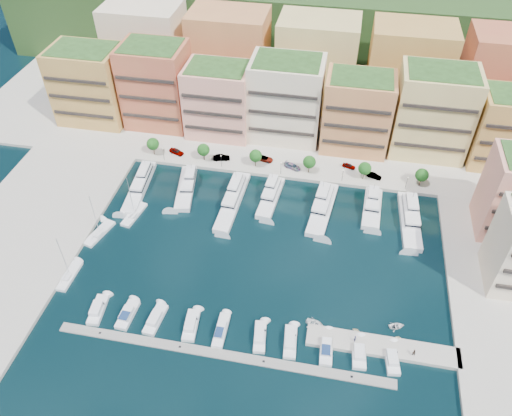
% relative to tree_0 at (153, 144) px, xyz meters
% --- Properties ---
extents(ground, '(400.00, 400.00, 0.00)m').
position_rel_tree_0_xyz_m(ground, '(40.00, -33.50, -4.74)').
color(ground, black).
rests_on(ground, ground).
extents(north_quay, '(220.00, 64.00, 2.00)m').
position_rel_tree_0_xyz_m(north_quay, '(40.00, 28.50, -4.74)').
color(north_quay, '#9E998E').
rests_on(north_quay, ground).
extents(west_quay, '(34.00, 76.00, 2.00)m').
position_rel_tree_0_xyz_m(west_quay, '(-22.00, -41.50, -4.74)').
color(west_quay, '#9E998E').
rests_on(west_quay, ground).
extents(hillside, '(240.00, 40.00, 58.00)m').
position_rel_tree_0_xyz_m(hillside, '(40.00, 76.50, -4.74)').
color(hillside, '#1B3E19').
rests_on(hillside, ground).
extents(south_pontoon, '(72.00, 2.20, 0.35)m').
position_rel_tree_0_xyz_m(south_pontoon, '(37.00, -63.50, -4.74)').
color(south_pontoon, gray).
rests_on(south_pontoon, ground).
extents(finger_pier, '(32.00, 5.00, 2.00)m').
position_rel_tree_0_xyz_m(finger_pier, '(70.00, -55.50, -4.74)').
color(finger_pier, '#9E998E').
rests_on(finger_pier, ground).
extents(apartment_0, '(22.00, 16.50, 24.80)m').
position_rel_tree_0_xyz_m(apartment_0, '(-26.00, 16.49, 8.57)').
color(apartment_0, tan).
rests_on(apartment_0, north_quay).
extents(apartment_1, '(20.00, 16.50, 26.80)m').
position_rel_tree_0_xyz_m(apartment_1, '(-4.00, 18.49, 9.57)').
color(apartment_1, '#B8693D').
rests_on(apartment_1, north_quay).
extents(apartment_2, '(20.00, 15.50, 22.80)m').
position_rel_tree_0_xyz_m(apartment_2, '(17.00, 16.49, 7.57)').
color(apartment_2, '#EC9484').
rests_on(apartment_2, north_quay).
extents(apartment_3, '(22.00, 16.50, 25.80)m').
position_rel_tree_0_xyz_m(apartment_3, '(38.00, 18.49, 9.07)').
color(apartment_3, beige).
rests_on(apartment_3, north_quay).
extents(apartment_4, '(20.00, 15.50, 23.80)m').
position_rel_tree_0_xyz_m(apartment_4, '(60.00, 16.49, 8.07)').
color(apartment_4, '#D99051').
rests_on(apartment_4, north_quay).
extents(apartment_5, '(22.00, 16.50, 26.80)m').
position_rel_tree_0_xyz_m(apartment_5, '(82.00, 18.49, 9.57)').
color(apartment_5, '#EACF7B').
rests_on(apartment_5, north_quay).
extents(apartment_6, '(20.00, 15.50, 22.80)m').
position_rel_tree_0_xyz_m(apartment_6, '(104.00, 16.49, 7.57)').
color(apartment_6, tan).
rests_on(apartment_6, north_quay).
extents(backblock_0, '(26.00, 18.00, 30.00)m').
position_rel_tree_0_xyz_m(backblock_0, '(-15.00, 40.50, 11.26)').
color(backblock_0, beige).
rests_on(backblock_0, north_quay).
extents(backblock_1, '(26.00, 18.00, 30.00)m').
position_rel_tree_0_xyz_m(backblock_1, '(15.00, 40.50, 11.26)').
color(backblock_1, '#D99051').
rests_on(backblock_1, north_quay).
extents(backblock_2, '(26.00, 18.00, 30.00)m').
position_rel_tree_0_xyz_m(backblock_2, '(45.00, 40.50, 11.26)').
color(backblock_2, '#EACF7B').
rests_on(backblock_2, north_quay).
extents(backblock_3, '(26.00, 18.00, 30.00)m').
position_rel_tree_0_xyz_m(backblock_3, '(75.00, 40.50, 11.26)').
color(backblock_3, tan).
rests_on(backblock_3, north_quay).
extents(backblock_4, '(26.00, 18.00, 30.00)m').
position_rel_tree_0_xyz_m(backblock_4, '(105.00, 40.50, 11.26)').
color(backblock_4, '#B8693D').
rests_on(backblock_4, north_quay).
extents(tree_0, '(3.80, 3.80, 5.65)m').
position_rel_tree_0_xyz_m(tree_0, '(0.00, 0.00, 0.00)').
color(tree_0, '#473323').
rests_on(tree_0, north_quay).
extents(tree_1, '(3.80, 3.80, 5.65)m').
position_rel_tree_0_xyz_m(tree_1, '(16.00, 0.00, 0.00)').
color(tree_1, '#473323').
rests_on(tree_1, north_quay).
extents(tree_2, '(3.80, 3.80, 5.65)m').
position_rel_tree_0_xyz_m(tree_2, '(32.00, 0.00, 0.00)').
color(tree_2, '#473323').
rests_on(tree_2, north_quay).
extents(tree_3, '(3.80, 3.80, 5.65)m').
position_rel_tree_0_xyz_m(tree_3, '(48.00, 0.00, 0.00)').
color(tree_3, '#473323').
rests_on(tree_3, north_quay).
extents(tree_4, '(3.80, 3.80, 5.65)m').
position_rel_tree_0_xyz_m(tree_4, '(64.00, 0.00, 0.00)').
color(tree_4, '#473323').
rests_on(tree_4, north_quay).
extents(tree_5, '(3.80, 3.80, 5.65)m').
position_rel_tree_0_xyz_m(tree_5, '(80.00, 0.00, 0.00)').
color(tree_5, '#473323').
rests_on(tree_5, north_quay).
extents(lamppost_0, '(0.30, 0.30, 4.20)m').
position_rel_tree_0_xyz_m(lamppost_0, '(4.00, -2.30, -0.92)').
color(lamppost_0, black).
rests_on(lamppost_0, north_quay).
extents(lamppost_1, '(0.30, 0.30, 4.20)m').
position_rel_tree_0_xyz_m(lamppost_1, '(22.00, -2.30, -0.92)').
color(lamppost_1, black).
rests_on(lamppost_1, north_quay).
extents(lamppost_2, '(0.30, 0.30, 4.20)m').
position_rel_tree_0_xyz_m(lamppost_2, '(40.00, -2.30, -0.92)').
color(lamppost_2, black).
rests_on(lamppost_2, north_quay).
extents(lamppost_3, '(0.30, 0.30, 4.20)m').
position_rel_tree_0_xyz_m(lamppost_3, '(58.00, -2.30, -0.92)').
color(lamppost_3, black).
rests_on(lamppost_3, north_quay).
extents(lamppost_4, '(0.30, 0.30, 4.20)m').
position_rel_tree_0_xyz_m(lamppost_4, '(76.00, -2.30, -0.92)').
color(lamppost_4, black).
rests_on(lamppost_4, north_quay).
extents(yacht_0, '(6.10, 23.08, 7.30)m').
position_rel_tree_0_xyz_m(yacht_0, '(1.01, -14.95, -3.53)').
color(yacht_0, white).
rests_on(yacht_0, ground).
extents(yacht_1, '(7.50, 19.32, 7.30)m').
position_rel_tree_0_xyz_m(yacht_1, '(14.35, -13.18, -3.65)').
color(yacht_1, white).
rests_on(yacht_1, ground).
extents(yacht_2, '(5.21, 24.94, 7.30)m').
position_rel_tree_0_xyz_m(yacht_2, '(28.73, -15.86, -3.53)').
color(yacht_2, white).
rests_on(yacht_2, ground).
extents(yacht_3, '(5.64, 17.81, 7.30)m').
position_rel_tree_0_xyz_m(yacht_3, '(38.86, -12.52, -3.53)').
color(yacht_3, white).
rests_on(yacht_3, ground).
extents(yacht_4, '(7.31, 22.13, 7.30)m').
position_rel_tree_0_xyz_m(yacht_4, '(53.60, -14.50, -3.65)').
color(yacht_4, white).
rests_on(yacht_4, ground).
extents(yacht_5, '(5.37, 16.24, 7.30)m').
position_rel_tree_0_xyz_m(yacht_5, '(66.92, -11.84, -3.53)').
color(yacht_5, white).
rests_on(yacht_5, ground).
extents(yacht_6, '(5.86, 22.04, 7.30)m').
position_rel_tree_0_xyz_m(yacht_6, '(76.85, -14.49, -3.53)').
color(yacht_6, white).
rests_on(yacht_6, ground).
extents(cruiser_0, '(3.59, 8.28, 2.55)m').
position_rel_tree_0_xyz_m(cruiser_0, '(7.12, -58.09, -4.20)').
color(cruiser_0, white).
rests_on(cruiser_0, ground).
extents(cruiser_1, '(3.22, 7.86, 2.66)m').
position_rel_tree_0_xyz_m(cruiser_1, '(14.16, -58.10, -4.17)').
color(cruiser_1, white).
rests_on(cruiser_1, ground).
extents(cruiser_2, '(3.46, 8.25, 2.55)m').
position_rel_tree_0_xyz_m(cruiser_2, '(20.68, -58.09, -4.20)').
color(cruiser_2, white).
rests_on(cruiser_2, ground).
extents(cruiser_3, '(3.52, 8.22, 2.55)m').
position_rel_tree_0_xyz_m(cruiser_3, '(28.87, -58.09, -4.20)').
color(cruiser_3, white).
rests_on(cruiser_3, ground).
extents(cruiser_4, '(2.50, 8.72, 2.66)m').
position_rel_tree_0_xyz_m(cruiser_4, '(35.65, -58.12, -4.17)').
color(cruiser_4, white).
rests_on(cruiser_4, ground).
extents(cruiser_5, '(3.43, 7.97, 2.55)m').
position_rel_tree_0_xyz_m(cruiser_5, '(44.19, -58.08, -4.20)').
color(cruiser_5, white).
rests_on(cruiser_5, ground).
extents(cruiser_6, '(3.27, 8.19, 2.55)m').
position_rel_tree_0_xyz_m(cruiser_6, '(50.76, -58.09, -4.20)').
color(cruiser_6, white).
rests_on(cruiser_6, ground).
extents(cruiser_7, '(2.97, 8.41, 2.66)m').
position_rel_tree_0_xyz_m(cruiser_7, '(58.40, -58.11, -4.17)').
color(cruiser_7, white).
rests_on(cruiser_7, ground).
extents(cruiser_8, '(3.29, 7.56, 2.55)m').
position_rel_tree_0_xyz_m(cruiser_8, '(65.19, -58.08, -4.20)').
color(cruiser_8, white).
rests_on(cruiser_8, ground).
extents(cruiser_9, '(3.55, 7.63, 2.55)m').
position_rel_tree_0_xyz_m(cruiser_9, '(71.90, -58.08, -4.20)').
color(cruiser_9, white).
rests_on(cruiser_9, ground).
extents(sailboat_0, '(2.99, 9.20, 13.20)m').
position_rel_tree_0_xyz_m(sailboat_0, '(-3.90, -50.10, -4.43)').
color(sailboat_0, white).
rests_on(sailboat_0, ground).
extents(sailboat_2, '(4.34, 10.02, 13.20)m').
position_rel_tree_0_xyz_m(sailboat_2, '(3.55, -26.76, -4.43)').
color(sailboat_2, white).
rests_on(sailboat_2, ground).
extents(sailboat_1, '(5.29, 10.37, 13.20)m').
position_rel_tree_0_xyz_m(sailboat_1, '(-2.78, -35.25, -4.44)').
color(sailboat_1, white).
rests_on(sailboat_1, ground).
extents(tender_1, '(2.12, 1.96, 0.91)m').
position_rel_tree_0_xyz_m(tender_1, '(64.41, -52.40, -4.29)').
color(tender_1, beige).
rests_on(tender_1, ground).
extents(tender_2, '(4.04, 3.40, 0.71)m').
position_rel_tree_0_xyz_m(tender_2, '(73.08, -49.59, -4.39)').
color(tender_2, white).
rests_on(tender_2, ground).
extents(tender_0, '(4.96, 4.13, 0.89)m').
position_rel_tree_0_xyz_m(tender_0, '(55.54, -52.48, -4.30)').
color(tender_0, white).
rests_on(tender_0, ground).
extents(tender_3, '(1.47, 1.31, 0.70)m').
position_rel_tree_0_xyz_m(tender_3, '(73.39, -52.50, -4.39)').
color(tender_3, '#EFEAB6').
rests_on(tender_3, ground).
extents(car_0, '(5.20, 3.54, 1.64)m').
position_rel_tree_0_xyz_m(car_0, '(6.75, 1.46, -2.92)').
color(car_0, gray).
rests_on(car_0, north_quay).
extents(car_1, '(5.29, 2.96, 1.65)m').
position_rel_tree_0_xyz_m(car_1, '(21.17, 1.03, -2.92)').
color(car_1, gray).
rests_on(car_1, north_quay).
extents(car_2, '(5.46, 3.43, 1.41)m').
position_rel_tree_0_xyz_m(car_2, '(34.24, 3.22, -3.04)').
color(car_2, gray).
rests_on(car_2, north_quay).
extents(car_3, '(5.48, 3.79, 1.47)m').
position_rel_tree_0_xyz_m(car_3, '(43.02, 1.01, -3.01)').
color(car_3, gray).
rests_on(car_3, north_quay).
extents(car_4, '(4.19, 2.57, 1.33)m').
position_rel_tree_0_xyz_m(car_4, '(59.61, 4.46, -3.08)').
color(car_4, gray).
rests_on(car_4, north_quay).
extents(car_5, '(4.49, 2.77, 1.40)m').
position_rel_tree_0_xyz_m(car_5, '(67.12, 0.97, -3.04)').
color(car_5, gray).
rests_on(car_5, north_quay).
extents(person_0, '(0.52, 0.71, 1.80)m').
position_rel_tree_0_xyz_m(person_0, '(64.11, -55.54, -2.84)').
color(person_0, '#242448').
rests_on(person_0, finger_pier).
extents(person_1, '(0.90, 0.73, 1.72)m').
position_rel_tree_0_xyz_m(person_1, '(76.10, -56.49, -2.88)').
color(person_1, '#4C3A2D').
rests_on(person_1, finger_pier).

